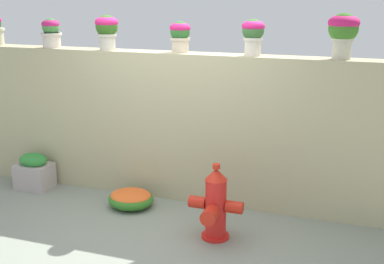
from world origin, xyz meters
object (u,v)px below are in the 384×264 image
at_px(potted_plant_2, 107,28).
at_px(potted_plant_5, 343,30).
at_px(potted_plant_4, 253,33).
at_px(fire_hydrant, 215,206).
at_px(potted_plant_1, 51,31).
at_px(planter_box, 34,172).
at_px(flower_bush_left, 131,198).
at_px(potted_plant_3, 180,34).

relative_size(potted_plant_2, potted_plant_5, 0.88).
xyz_separation_m(potted_plant_4, fire_hydrant, (-0.15, -0.93, -1.72)).
relative_size(potted_plant_1, potted_plant_2, 0.87).
height_order(potted_plant_5, planter_box, potted_plant_5).
relative_size(potted_plant_4, fire_hydrant, 0.49).
distance_m(potted_plant_4, flower_bush_left, 2.44).
relative_size(fire_hydrant, flower_bush_left, 1.49).
bearing_deg(flower_bush_left, potted_plant_3, 51.15).
distance_m(potted_plant_1, planter_box, 1.85).
height_order(potted_plant_4, flower_bush_left, potted_plant_4).
xyz_separation_m(potted_plant_3, potted_plant_4, (0.89, -0.06, 0.04)).
distance_m(flower_bush_left, planter_box, 1.49).
height_order(fire_hydrant, flower_bush_left, fire_hydrant).
distance_m(potted_plant_4, planter_box, 3.40).
bearing_deg(planter_box, potted_plant_3, 12.05).
xyz_separation_m(potted_plant_2, fire_hydrant, (1.68, -0.92, -1.73)).
relative_size(potted_plant_1, fire_hydrant, 0.45).
relative_size(potted_plant_5, flower_bush_left, 0.87).
xyz_separation_m(potted_plant_2, planter_box, (-1.00, -0.34, -1.87)).
bearing_deg(potted_plant_3, potted_plant_1, -178.14).
height_order(potted_plant_3, flower_bush_left, potted_plant_3).
relative_size(potted_plant_2, fire_hydrant, 0.51).
relative_size(potted_plant_2, flower_bush_left, 0.76).
distance_m(potted_plant_2, potted_plant_4, 1.82).
height_order(potted_plant_2, potted_plant_3, potted_plant_2).
bearing_deg(potted_plant_4, fire_hydrant, -98.87).
relative_size(potted_plant_2, planter_box, 0.88).
distance_m(potted_plant_2, flower_bush_left, 2.10).
bearing_deg(potted_plant_4, potted_plant_2, -179.69).
bearing_deg(planter_box, potted_plant_4, 7.05).
distance_m(potted_plant_5, fire_hydrant, 2.31).
distance_m(potted_plant_1, potted_plant_4, 2.64).
bearing_deg(flower_bush_left, potted_plant_4, 20.23).
bearing_deg(potted_plant_5, planter_box, -174.21).
relative_size(potted_plant_4, potted_plant_5, 0.84).
relative_size(potted_plant_5, fire_hydrant, 0.59).
bearing_deg(potted_plant_2, flower_bush_left, -45.03).
height_order(potted_plant_3, planter_box, potted_plant_3).
distance_m(potted_plant_3, potted_plant_4, 0.90).
height_order(potted_plant_1, potted_plant_4, potted_plant_4).
relative_size(potted_plant_3, fire_hydrant, 0.44).
distance_m(potted_plant_2, planter_box, 2.15).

